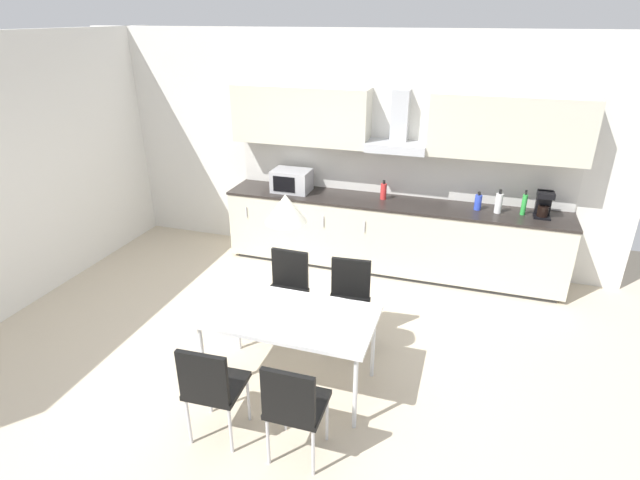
% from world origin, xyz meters
% --- Properties ---
extents(ground_plane, '(8.79, 7.54, 0.02)m').
position_xyz_m(ground_plane, '(0.00, 0.00, -0.01)').
color(ground_plane, beige).
extents(wall_back, '(7.03, 0.10, 2.86)m').
position_xyz_m(wall_back, '(0.00, 2.56, 1.43)').
color(wall_back, silver).
rests_on(wall_back, ground_plane).
extents(kitchen_counter, '(4.17, 0.63, 0.91)m').
position_xyz_m(kitchen_counter, '(0.77, 2.21, 0.46)').
color(kitchen_counter, '#333333').
rests_on(kitchen_counter, ground_plane).
extents(backsplash_tile, '(4.15, 0.02, 0.53)m').
position_xyz_m(backsplash_tile, '(0.77, 2.50, 1.18)').
color(backsplash_tile, silver).
rests_on(backsplash_tile, kitchen_counter).
extents(upper_wall_cabinets, '(4.15, 0.40, 0.69)m').
position_xyz_m(upper_wall_cabinets, '(0.77, 2.34, 1.85)').
color(upper_wall_cabinets, beige).
extents(microwave, '(0.48, 0.35, 0.28)m').
position_xyz_m(microwave, '(-0.53, 2.21, 1.05)').
color(microwave, '#ADADB2').
rests_on(microwave, kitchen_counter).
extents(coffee_maker, '(0.18, 0.19, 0.30)m').
position_xyz_m(coffee_maker, '(2.47, 2.24, 1.06)').
color(coffee_maker, black).
rests_on(coffee_maker, kitchen_counter).
extents(bottle_red, '(0.08, 0.08, 0.24)m').
position_xyz_m(bottle_red, '(0.65, 2.27, 1.02)').
color(bottle_red, red).
rests_on(bottle_red, kitchen_counter).
extents(bottle_white, '(0.08, 0.08, 0.28)m').
position_xyz_m(bottle_white, '(2.00, 2.21, 1.03)').
color(bottle_white, white).
rests_on(bottle_white, kitchen_counter).
extents(bottle_blue, '(0.08, 0.08, 0.22)m').
position_xyz_m(bottle_blue, '(1.77, 2.25, 1.01)').
color(bottle_blue, blue).
rests_on(bottle_blue, kitchen_counter).
extents(bottle_green, '(0.06, 0.06, 0.29)m').
position_xyz_m(bottle_green, '(2.27, 2.24, 1.04)').
color(bottle_green, green).
rests_on(bottle_green, kitchen_counter).
extents(dining_table, '(1.44, 0.77, 0.73)m').
position_xyz_m(dining_table, '(0.37, -0.25, 0.68)').
color(dining_table, white).
rests_on(dining_table, ground_plane).
extents(chair_far_left, '(0.41, 0.41, 0.87)m').
position_xyz_m(chair_far_left, '(0.04, 0.52, 0.53)').
color(chair_far_left, black).
rests_on(chair_far_left, ground_plane).
extents(chair_near_right, '(0.40, 0.40, 0.87)m').
position_xyz_m(chair_near_right, '(0.69, -1.01, 0.53)').
color(chair_near_right, black).
rests_on(chair_near_right, ground_plane).
extents(chair_far_right, '(0.43, 0.43, 0.87)m').
position_xyz_m(chair_far_right, '(0.68, 0.52, 0.53)').
color(chair_far_right, black).
rests_on(chair_far_right, ground_plane).
extents(chair_near_left, '(0.42, 0.42, 0.87)m').
position_xyz_m(chair_near_left, '(0.05, -1.01, 0.53)').
color(chair_near_left, black).
rests_on(chair_near_left, ground_plane).
extents(pendant_lamp, '(0.32, 0.32, 0.22)m').
position_xyz_m(pendant_lamp, '(0.37, -0.25, 1.67)').
color(pendant_lamp, silver).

